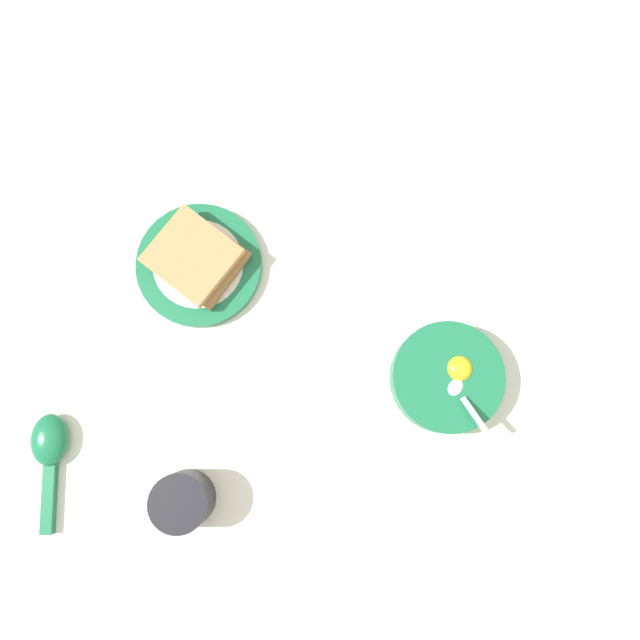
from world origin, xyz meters
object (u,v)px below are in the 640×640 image
(soup_spoon, at_px, (49,449))
(toast_sandwich, at_px, (196,258))
(egg_bowl, at_px, (447,378))
(drinking_cup, at_px, (183,501))
(toast_plate, at_px, (199,265))

(soup_spoon, bearing_deg, toast_sandwich, -0.74)
(egg_bowl, relative_size, drinking_cup, 1.99)
(toast_plate, xyz_separation_m, drinking_cup, (-0.26, -0.18, 0.03))
(drinking_cup, bearing_deg, toast_sandwich, 34.67)
(egg_bowl, bearing_deg, toast_plate, 100.99)
(toast_plate, xyz_separation_m, soup_spoon, (-0.31, 0.01, 0.01))
(egg_bowl, xyz_separation_m, soup_spoon, (-0.38, 0.37, -0.01))
(egg_bowl, bearing_deg, toast_sandwich, 100.50)
(egg_bowl, height_order, toast_plate, egg_bowl)
(egg_bowl, distance_m, toast_plate, 0.37)
(toast_plate, distance_m, soup_spoon, 0.31)
(egg_bowl, distance_m, drinking_cup, 0.37)
(egg_bowl, relative_size, soup_spoon, 1.04)
(soup_spoon, bearing_deg, toast_plate, -1.03)
(egg_bowl, bearing_deg, drinking_cup, 150.66)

